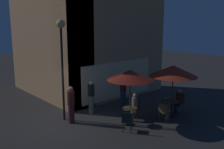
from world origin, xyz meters
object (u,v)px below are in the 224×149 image
patron_standing_3 (123,92)px  patron_standing_5 (91,97)px  cafe_table_0 (130,113)px  patio_umbrella_0 (130,75)px  cafe_chair_0 (135,107)px  patio_umbrella_1 (173,71)px  cafe_chair_1 (127,120)px  street_lamp_near_corner (62,46)px  cafe_table_1 (172,106)px  patron_seated_1 (179,100)px  patron_seated_2 (165,107)px  patron_seated_0 (134,105)px  cafe_chair_2 (180,101)px  patron_standing_4 (71,105)px  cafe_chair_3 (164,111)px

patron_standing_3 → patron_standing_5: 1.95m
cafe_table_0 → patio_umbrella_0: bearing=0.0°
cafe_chair_0 → patron_standing_3: 1.87m
patio_umbrella_1 → cafe_chair_1: patio_umbrella_1 is taller
street_lamp_near_corner → cafe_table_1: 5.95m
patron_seated_1 → patron_seated_2: patron_seated_1 is taller
street_lamp_near_corner → cafe_table_0: 4.29m
patron_seated_0 → patron_standing_5: bearing=-88.3°
patio_umbrella_0 → cafe_chair_2: size_ratio=2.60×
patron_standing_3 → patron_standing_4: (-3.34, -0.10, 0.03)m
patron_standing_5 → street_lamp_near_corner: bearing=-87.6°
cafe_table_0 → patron_standing_5: bearing=100.9°
cafe_chair_3 → patron_seated_0: (-0.85, 1.05, 0.18)m
cafe_chair_2 → patron_standing_5: bearing=-45.1°
patio_umbrella_1 → cafe_chair_2: bearing=6.8°
street_lamp_near_corner → patron_seated_0: street_lamp_near_corner is taller
cafe_table_0 → patron_standing_4: 2.68m
cafe_table_1 → cafe_table_0: bearing=164.8°
patio_umbrella_1 → cafe_chair_0: (-1.56, 0.93, -1.67)m
cafe_chair_0 → cafe_chair_1: size_ratio=1.11×
patio_umbrella_0 → patron_seated_0: (0.57, 0.26, -1.56)m
cafe_table_1 → patron_seated_2: (-0.69, -0.15, 0.11)m
cafe_chair_1 → patron_seated_1: bearing=-37.9°
cafe_chair_0 → cafe_chair_1: cafe_chair_0 is taller
cafe_table_1 → patio_umbrella_0: 2.90m
street_lamp_near_corner → cafe_chair_1: size_ratio=5.29×
patron_standing_3 → patio_umbrella_0: bearing=-74.2°
patron_standing_5 → cafe_chair_2: bearing=60.6°
street_lamp_near_corner → patron_seated_1: (4.86, -2.99, -2.80)m
street_lamp_near_corner → patron_seated_1: size_ratio=3.81×
cafe_chair_2 → patron_standing_4: (-4.96, 2.42, 0.28)m
cafe_chair_0 → patron_seated_2: patron_seated_2 is taller
patron_standing_5 → patio_umbrella_0: bearing=19.9°
cafe_table_0 → patron_standing_5: size_ratio=0.46×
patron_standing_4 → patron_seated_1: bearing=-147.2°
cafe_table_0 → patio_umbrella_0: 1.74m
street_lamp_near_corner → cafe_chair_3: 5.51m
patron_seated_2 → patron_standing_3: patron_standing_3 is taller
patio_umbrella_0 → cafe_chair_0: bearing=24.7°
patio_umbrella_1 → patron_standing_5: (-2.70, 2.90, -1.42)m
street_lamp_near_corner → patio_umbrella_1: street_lamp_near_corner is taller
patron_standing_3 → patron_seated_2: bearing=-35.9°
cafe_chair_2 → patron_standing_5: (-3.54, 2.80, 0.27)m
cafe_chair_3 → patron_standing_4: bearing=128.4°
patio_umbrella_1 → patron_seated_2: patio_umbrella_1 is taller
patio_umbrella_0 → patron_seated_0: bearing=24.7°
cafe_table_0 → cafe_chair_2: cafe_chair_2 is taller
patron_standing_3 → cafe_chair_2: bearing=-4.9°
cafe_table_1 → patron_standing_3: bearing=106.4°
cafe_chair_1 → cafe_chair_0: bearing=-6.1°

